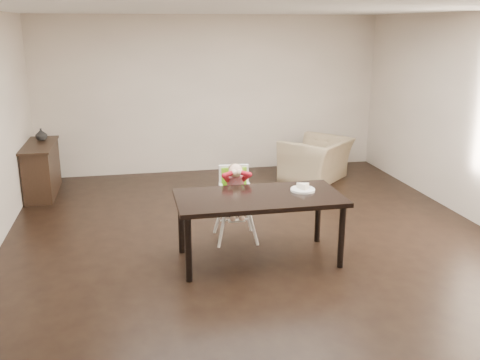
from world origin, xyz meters
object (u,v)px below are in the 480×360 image
object	(u,v)px
armchair	(316,153)
sideboard	(42,169)
high_chair	(235,186)
dining_table	(259,203)

from	to	relation	value
armchair	sideboard	world-z (taller)	armchair
high_chair	sideboard	world-z (taller)	high_chair
dining_table	sideboard	xyz separation A→B (m)	(-2.70, 3.03, -0.27)
high_chair	sideboard	size ratio (longest dim) A/B	0.76
high_chair	dining_table	bearing A→B (deg)	-75.38
armchair	high_chair	bearing A→B (deg)	8.05
sideboard	high_chair	bearing A→B (deg)	-42.78
high_chair	armchair	bearing A→B (deg)	54.23
sideboard	armchair	bearing A→B (deg)	-1.21
dining_table	sideboard	size ratio (longest dim) A/B	1.43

